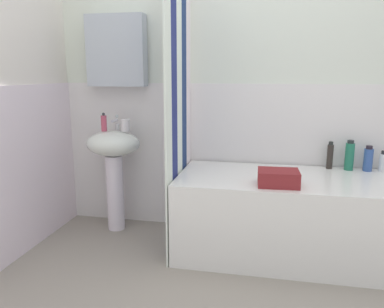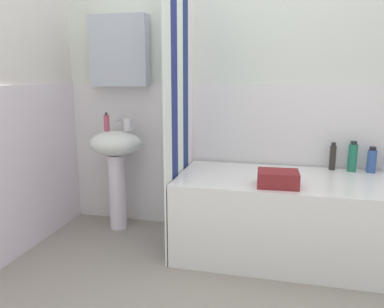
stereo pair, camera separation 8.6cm
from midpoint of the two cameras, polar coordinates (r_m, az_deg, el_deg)
name	(u,v)px [view 1 (the left image)]	position (r m, az deg, el deg)	size (l,w,h in m)	color
wall_back_tiled	(241,92)	(3.05, 6.60, 9.29)	(3.60, 0.18, 2.40)	silver
sink	(114,158)	(3.15, -12.45, -0.62)	(0.44, 0.34, 0.83)	white
faucet	(116,122)	(3.17, -12.08, 4.65)	(0.03, 0.12, 0.12)	silver
soap_dispenser	(104,123)	(3.12, -13.87, 4.55)	(0.04, 0.04, 0.15)	#C34C64
toothbrush_cup	(126,125)	(3.09, -10.73, 4.27)	(0.07, 0.07, 0.10)	white
bathtub	(288,216)	(2.80, 13.33, -9.06)	(1.55, 0.74, 0.57)	white
shower_curtain	(179,113)	(2.72, -2.89, 6.11)	(0.01, 0.74, 2.00)	white
lotion_bottle	(384,162)	(3.09, 26.11, -1.08)	(0.06, 0.06, 0.15)	white
body_wash_bottle	(368,159)	(3.06, 24.21, -0.71)	(0.07, 0.07, 0.19)	#35579D
conditioner_bottle	(349,156)	(3.03, 21.82, -0.27)	(0.06, 0.06, 0.23)	#227355
shampoo_bottle	(330,156)	(3.03, 19.24, -0.28)	(0.05, 0.05, 0.21)	#302A25
towel_folded	(278,178)	(2.49, 11.87, -3.53)	(0.26, 0.20, 0.10)	maroon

